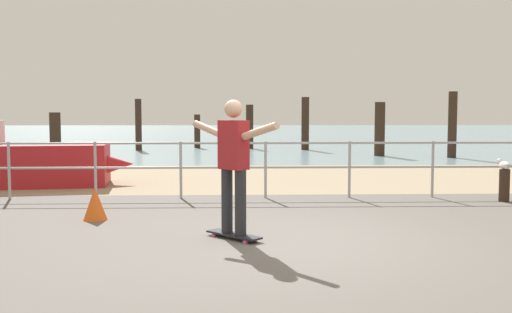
{
  "coord_description": "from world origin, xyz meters",
  "views": [
    {
      "loc": [
        -0.62,
        -6.95,
        1.59
      ],
      "look_at": [
        -0.33,
        2.0,
        0.9
      ],
      "focal_mm": 41.08,
      "sensor_mm": 36.0,
      "label": 1
    }
  ],
  "objects": [
    {
      "name": "skateboarder",
      "position": [
        -0.67,
        0.18,
        1.02
      ],
      "size": [
        1.07,
        1.1,
        1.65
      ],
      "color": "#26262B",
      "rests_on": "skateboard"
    },
    {
      "name": "groyne_post_3",
      "position": [
        -0.09,
        17.96,
        0.94
      ],
      "size": [
        0.31,
        0.31,
        1.88
      ],
      "primitive_type": "cylinder",
      "color": "#332319",
      "rests_on": "ground"
    },
    {
      "name": "ground_plane",
      "position": [
        0.0,
        -1.0,
        0.0
      ],
      "size": [
        24.0,
        10.0,
        0.04
      ],
      "primitive_type": "cube",
      "color": "#605B56",
      "rests_on": "ground"
    },
    {
      "name": "sailboat",
      "position": [
        -5.45,
        5.48,
        0.52
      ],
      "size": [
        5.05,
        1.96,
        4.82
      ],
      "color": "#B21E23",
      "rests_on": "ground"
    },
    {
      "name": "traffic_cone",
      "position": [
        -2.68,
        1.5,
        0.25
      ],
      "size": [
        0.36,
        0.36,
        0.5
      ],
      "primitive_type": "cone",
      "color": "#E55919",
      "rests_on": "ground"
    },
    {
      "name": "sea_surface",
      "position": [
        0.0,
        35.0,
        0.0
      ],
      "size": [
        72.0,
        50.0,
        0.04
      ],
      "primitive_type": "cube",
      "color": "#75939E",
      "rests_on": "ground"
    },
    {
      "name": "groyne_post_1",
      "position": [
        -4.6,
        16.81,
        1.05
      ],
      "size": [
        0.26,
        0.26,
        2.09
      ],
      "primitive_type": "cylinder",
      "color": "#332319",
      "rests_on": "ground"
    },
    {
      "name": "groyne_post_6",
      "position": [
        6.69,
        12.69,
        1.13
      ],
      "size": [
        0.29,
        0.29,
        2.26
      ],
      "primitive_type": "cylinder",
      "color": "#332319",
      "rests_on": "ground"
    },
    {
      "name": "groyne_post_2",
      "position": [
        -2.35,
        18.39,
        0.73
      ],
      "size": [
        0.26,
        0.26,
        1.46
      ],
      "primitive_type": "cylinder",
      "color": "#332319",
      "rests_on": "ground"
    },
    {
      "name": "bollard_short",
      "position": [
        4.04,
        3.05,
        0.29
      ],
      "size": [
        0.18,
        0.18,
        0.58
      ],
      "primitive_type": "cylinder",
      "color": "#332319",
      "rests_on": "ground"
    },
    {
      "name": "beach_strip",
      "position": [
        0.0,
        7.0,
        0.0
      ],
      "size": [
        24.0,
        6.0,
        0.04
      ],
      "primitive_type": "cube",
      "color": "tan",
      "rests_on": "ground"
    },
    {
      "name": "skateboard",
      "position": [
        -0.67,
        0.18,
        0.07
      ],
      "size": [
        0.7,
        0.71,
        0.08
      ],
      "color": "black",
      "rests_on": "ground"
    },
    {
      "name": "groyne_post_5",
      "position": [
        4.43,
        13.62,
        0.96
      ],
      "size": [
        0.36,
        0.36,
        1.92
      ],
      "primitive_type": "cylinder",
      "color": "#332319",
      "rests_on": "ground"
    },
    {
      "name": "groyne_post_4",
      "position": [
        2.17,
        16.96,
        1.09
      ],
      "size": [
        0.31,
        0.31,
        2.18
      ],
      "primitive_type": "cylinder",
      "color": "#332319",
      "rests_on": "ground"
    },
    {
      "name": "groyne_post_0",
      "position": [
        -6.86,
        13.31,
        0.78
      ],
      "size": [
        0.37,
        0.37,
        1.56
      ],
      "primitive_type": "cylinder",
      "color": "#332319",
      "rests_on": "ground"
    },
    {
      "name": "seagull",
      "position": [
        4.04,
        3.06,
        0.66
      ],
      "size": [
        0.15,
        0.49,
        0.18
      ],
      "color": "white",
      "rests_on": "bollard_short"
    },
    {
      "name": "railing_fence",
      "position": [
        -1.64,
        3.6,
        0.7
      ],
      "size": [
        12.31,
        0.05,
        1.05
      ],
      "color": "#9EA0A5",
      "rests_on": "ground"
    }
  ]
}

